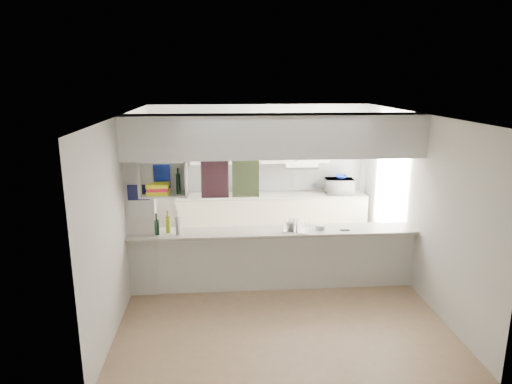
{
  "coord_description": "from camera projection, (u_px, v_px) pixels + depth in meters",
  "views": [
    {
      "loc": [
        -0.76,
        -6.29,
        3.09
      ],
      "look_at": [
        -0.23,
        0.5,
        1.38
      ],
      "focal_mm": 32.0,
      "sensor_mm": 36.0,
      "label": 1
    }
  ],
  "objects": [
    {
      "name": "wall_left",
      "position": [
        126.0,
        208.0,
        6.42
      ],
      "size": [
        0.0,
        4.8,
        4.8
      ],
      "primitive_type": "plane",
      "rotation": [
        1.57,
        0.0,
        1.57
      ],
      "color": "silver",
      "rests_on": "floor"
    },
    {
      "name": "cup",
      "position": [
        290.0,
        226.0,
        6.65
      ],
      "size": [
        0.15,
        0.15,
        0.1
      ],
      "primitive_type": "imported",
      "rotation": [
        0.0,
        0.0,
        0.22
      ],
      "color": "white",
      "rests_on": "dish_rack"
    },
    {
      "name": "ceiling",
      "position": [
        275.0,
        114.0,
        6.26
      ],
      "size": [
        4.8,
        4.8,
        0.0
      ],
      "primitive_type": "plane",
      "color": "white",
      "rests_on": "wall_back"
    },
    {
      "name": "servery_partition",
      "position": [
        262.0,
        181.0,
        6.48
      ],
      "size": [
        4.2,
        0.5,
        2.6
      ],
      "color": "silver",
      "rests_on": "floor"
    },
    {
      "name": "dish_rack",
      "position": [
        296.0,
        226.0,
        6.63
      ],
      "size": [
        0.43,
        0.37,
        0.2
      ],
      "rotation": [
        0.0,
        0.0,
        -0.3
      ],
      "color": "silver",
      "rests_on": "breakfast_bar"
    },
    {
      "name": "microwave",
      "position": [
        339.0,
        186.0,
        8.74
      ],
      "size": [
        0.55,
        0.39,
        0.29
      ],
      "primitive_type": "imported",
      "rotation": [
        0.0,
        0.0,
        3.07
      ],
      "color": "white",
      "rests_on": "bench_top"
    },
    {
      "name": "plastic_tubs",
      "position": [
        322.0,
        227.0,
        6.69
      ],
      "size": [
        0.49,
        0.17,
        0.07
      ],
      "color": "silver",
      "rests_on": "breakfast_bar"
    },
    {
      "name": "wall_right",
      "position": [
        415.0,
        202.0,
        6.74
      ],
      "size": [
        0.0,
        4.8,
        4.8
      ],
      "primitive_type": "plane",
      "rotation": [
        1.57,
        0.0,
        -1.57
      ],
      "color": "silver",
      "rests_on": "floor"
    },
    {
      "name": "utensil_jar",
      "position": [
        252.0,
        190.0,
        8.72
      ],
      "size": [
        0.1,
        0.1,
        0.14
      ],
      "primitive_type": "cylinder",
      "color": "black",
      "rests_on": "bench_top"
    },
    {
      "name": "knife_block",
      "position": [
        241.0,
        189.0,
        8.73
      ],
      "size": [
        0.1,
        0.09,
        0.19
      ],
      "primitive_type": "cube",
      "rotation": [
        0.0,
        0.0,
        -0.11
      ],
      "color": "brown",
      "rests_on": "bench_top"
    },
    {
      "name": "bowl",
      "position": [
        341.0,
        177.0,
        8.73
      ],
      "size": [
        0.23,
        0.23,
        0.06
      ],
      "primitive_type": "imported",
      "color": "#0E239A",
      "rests_on": "microwave"
    },
    {
      "name": "wine_bottles",
      "position": [
        168.0,
        225.0,
        6.49
      ],
      "size": [
        0.37,
        0.15,
        0.35
      ],
      "color": "black",
      "rests_on": "breakfast_bar"
    },
    {
      "name": "cubby_shelf",
      "position": [
        163.0,
        180.0,
        6.3
      ],
      "size": [
        0.65,
        0.35,
        0.5
      ],
      "color": "white",
      "rests_on": "bulkhead"
    },
    {
      "name": "kitchen_run",
      "position": [
        269.0,
        199.0,
        8.77
      ],
      "size": [
        3.6,
        0.63,
        2.24
      ],
      "color": "beige",
      "rests_on": "floor"
    },
    {
      "name": "wall_back",
      "position": [
        260.0,
        172.0,
        8.9
      ],
      "size": [
        4.2,
        0.0,
        4.2
      ],
      "primitive_type": "plane",
      "rotation": [
        1.57,
        0.0,
        0.0
      ],
      "color": "silver",
      "rests_on": "floor"
    },
    {
      "name": "floor",
      "position": [
        273.0,
        288.0,
        6.89
      ],
      "size": [
        4.8,
        4.8,
        0.0
      ],
      "primitive_type": "plane",
      "color": "#A0795D",
      "rests_on": "ground"
    }
  ]
}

